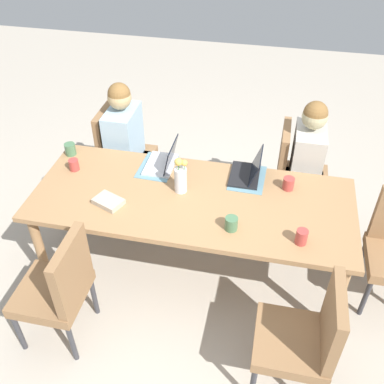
# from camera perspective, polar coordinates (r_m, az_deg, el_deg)

# --- Properties ---
(ground_plane) EXTENTS (10.00, 10.00, 0.00)m
(ground_plane) POSITION_cam_1_polar(r_m,az_deg,el_deg) (3.68, -0.00, -9.46)
(ground_plane) COLOR #B2A899
(dining_table) EXTENTS (2.32, 0.94, 0.73)m
(dining_table) POSITION_cam_1_polar(r_m,az_deg,el_deg) (3.21, -0.00, -1.65)
(dining_table) COLOR #9E754C
(dining_table) RESTS_ON ground_plane
(chair_far_left_near) EXTENTS (0.44, 0.44, 0.90)m
(chair_far_left_near) POSITION_cam_1_polar(r_m,az_deg,el_deg) (3.92, 13.13, 2.72)
(chair_far_left_near) COLOR olive
(chair_far_left_near) RESTS_ON ground_plane
(person_far_left_near) EXTENTS (0.36, 0.40, 1.19)m
(person_far_left_near) POSITION_cam_1_polar(r_m,az_deg,el_deg) (3.86, 14.26, 2.38)
(person_far_left_near) COLOR #2D2D33
(person_far_left_near) RESTS_ON ground_plane
(chair_far_left_mid) EXTENTS (0.44, 0.44, 0.90)m
(chair_far_left_mid) POSITION_cam_1_polar(r_m,az_deg,el_deg) (4.13, -9.26, 5.39)
(chair_far_left_mid) COLOR olive
(chair_far_left_mid) RESTS_ON ground_plane
(person_far_left_mid) EXTENTS (0.36, 0.40, 1.19)m
(person_far_left_mid) POSITION_cam_1_polar(r_m,az_deg,el_deg) (4.04, -8.58, 5.14)
(person_far_left_mid) COLOR #2D2D33
(person_far_left_mid) RESTS_ON ground_plane
(chair_near_left_far) EXTENTS (0.44, 0.44, 0.90)m
(chair_near_left_far) POSITION_cam_1_polar(r_m,az_deg,el_deg) (3.02, -16.81, -11.59)
(chair_near_left_far) COLOR olive
(chair_near_left_far) RESTS_ON ground_plane
(chair_near_right_near) EXTENTS (0.44, 0.44, 0.90)m
(chair_near_right_near) POSITION_cam_1_polar(r_m,az_deg,el_deg) (2.77, 14.60, -17.58)
(chair_near_right_near) COLOR olive
(chair_near_right_near) RESTS_ON ground_plane
(flower_vase) EXTENTS (0.10, 0.09, 0.29)m
(flower_vase) POSITION_cam_1_polar(r_m,az_deg,el_deg) (3.15, -1.50, 2.00)
(flower_vase) COLOR silver
(flower_vase) RESTS_ON dining_table
(placemat_far_left_near) EXTENTS (0.27, 0.37, 0.00)m
(placemat_far_left_near) POSITION_cam_1_polar(r_m,az_deg,el_deg) (3.37, 7.18, 1.81)
(placemat_far_left_near) COLOR slate
(placemat_far_left_near) RESTS_ON dining_table
(placemat_far_left_mid) EXTENTS (0.27, 0.37, 0.00)m
(placemat_far_left_mid) POSITION_cam_1_polar(r_m,az_deg,el_deg) (3.48, -4.55, 3.31)
(placemat_far_left_mid) COLOR slate
(placemat_far_left_mid) RESTS_ON dining_table
(laptop_far_left_mid) EXTENTS (0.22, 0.32, 0.21)m
(laptop_far_left_mid) POSITION_cam_1_polar(r_m,az_deg,el_deg) (3.45, -3.69, 3.97)
(laptop_far_left_mid) COLOR silver
(laptop_far_left_mid) RESTS_ON dining_table
(laptop_far_left_near) EXTENTS (0.22, 0.32, 0.21)m
(laptop_far_left_near) POSITION_cam_1_polar(r_m,az_deg,el_deg) (3.36, 7.26, 2.57)
(laptop_far_left_near) COLOR black
(laptop_far_left_near) RESTS_ON dining_table
(coffee_mug_near_left) EXTENTS (0.08, 0.08, 0.10)m
(coffee_mug_near_left) POSITION_cam_1_polar(r_m,az_deg,el_deg) (2.88, 14.00, -5.65)
(coffee_mug_near_left) COLOR #AD3D38
(coffee_mug_near_left) RESTS_ON dining_table
(coffee_mug_near_right) EXTENTS (0.08, 0.08, 0.09)m
(coffee_mug_near_right) POSITION_cam_1_polar(r_m,az_deg,el_deg) (3.53, -15.05, 3.42)
(coffee_mug_near_right) COLOR #AD3D38
(coffee_mug_near_right) RESTS_ON dining_table
(coffee_mug_centre_left) EXTENTS (0.09, 0.09, 0.10)m
(coffee_mug_centre_left) POSITION_cam_1_polar(r_m,az_deg,el_deg) (2.91, 5.11, -4.08)
(coffee_mug_centre_left) COLOR #47704C
(coffee_mug_centre_left) RESTS_ON dining_table
(coffee_mug_centre_right) EXTENTS (0.08, 0.08, 0.09)m
(coffee_mug_centre_right) POSITION_cam_1_polar(r_m,az_deg,el_deg) (3.30, 12.39, 1.08)
(coffee_mug_centre_right) COLOR #AD3D38
(coffee_mug_centre_right) RESTS_ON dining_table
(coffee_mug_far_left) EXTENTS (0.09, 0.09, 0.10)m
(coffee_mug_far_left) POSITION_cam_1_polar(r_m,az_deg,el_deg) (3.72, -15.49, 5.37)
(coffee_mug_far_left) COLOR #47704C
(coffee_mug_far_left) RESTS_ON dining_table
(book_red_cover) EXTENTS (0.24, 0.21, 0.04)m
(book_red_cover) POSITION_cam_1_polar(r_m,az_deg,el_deg) (3.16, -10.77, -1.21)
(book_red_cover) COLOR #B2A38E
(book_red_cover) RESTS_ON dining_table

